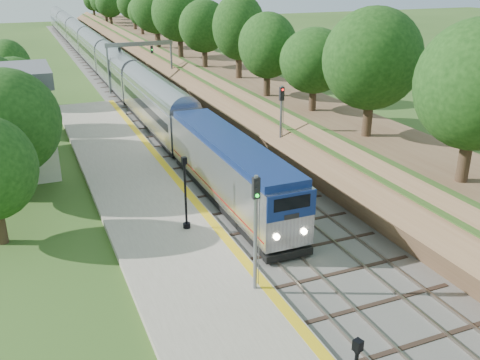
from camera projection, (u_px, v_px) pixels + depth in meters
name	position (u px, v px, depth m)	size (l,w,h in m)	color
trackbed	(130.00, 84.00, 72.01)	(9.50, 170.00, 0.28)	#4C4944
platform	(165.00, 230.00, 31.67)	(6.40, 68.00, 0.38)	gray
yellow_stripe	(210.00, 219.00, 32.62)	(0.55, 68.00, 0.01)	gold
embankment	(189.00, 66.00, 74.31)	(10.64, 170.00, 11.70)	brown
signal_gantry	(140.00, 53.00, 66.13)	(8.40, 0.38, 6.20)	slate
trees_behind_platform	(43.00, 150.00, 31.92)	(7.82, 53.32, 7.21)	#332316
train	(95.00, 53.00, 84.30)	(2.86, 134.24, 4.20)	black
lamppost_far	(186.00, 197.00, 30.81)	(0.44, 0.44, 4.41)	black
signal_platform	(256.00, 221.00, 24.29)	(0.34, 0.27, 5.79)	slate
signal_farside	(281.00, 118.00, 40.78)	(0.35, 0.28, 6.35)	slate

